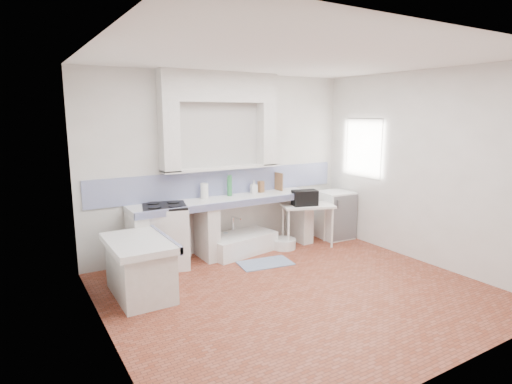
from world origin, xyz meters
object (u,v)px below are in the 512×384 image
sink (240,244)px  side_table (307,225)px  stove (165,237)px  fridge (335,215)px

sink → side_table: side_table is taller
stove → side_table: size_ratio=1.04×
sink → side_table: bearing=-23.9°
sink → side_table: 1.19m
sink → fridge: 1.87m
stove → side_table: 2.37m
stove → sink: 1.25m
sink → side_table: (1.14, -0.27, 0.22)m
side_table → fridge: (0.70, 0.12, 0.07)m
side_table → fridge: bearing=30.0°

